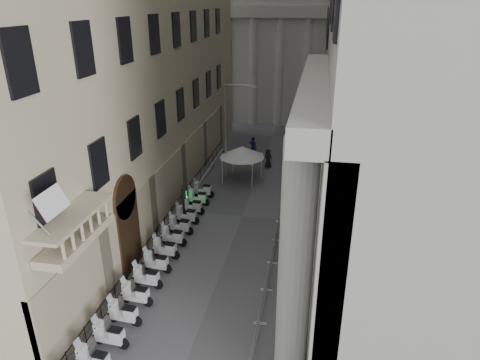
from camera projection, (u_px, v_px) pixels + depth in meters
The scene contains 26 objects.
iron_fence at pixel (177, 219), 29.22m from camera, with size 0.30×28.00×1.40m, color black, non-canonical shape.
blue_awning at pixel (306, 182), 35.05m from camera, with size 1.60×3.00×3.00m, color navy, non-canonical shape.
scooter_2 at pixel (112, 346), 18.54m from camera, with size 0.56×1.40×1.50m, color silver, non-canonical shape.
scooter_3 at pixel (125, 324), 19.81m from camera, with size 0.56×1.40×1.50m, color silver, non-canonical shape.
scooter_4 at pixel (137, 304), 21.08m from camera, with size 0.56×1.40×1.50m, color silver, non-canonical shape.
scooter_5 at pixel (148, 287), 22.34m from camera, with size 0.56×1.40×1.50m, color silver, non-canonical shape.
scooter_6 at pixel (158, 271), 23.61m from camera, with size 0.56×1.40×1.50m, color silver, non-canonical shape.
scooter_7 at pixel (166, 258), 24.88m from camera, with size 0.56×1.40×1.50m, color silver, non-canonical shape.
scooter_8 at pixel (174, 245), 26.15m from camera, with size 0.56×1.40×1.50m, color silver, non-canonical shape.
scooter_9 at pixel (181, 234), 27.41m from camera, with size 0.56×1.40×1.50m, color silver, non-canonical shape.
scooter_10 at pixel (187, 223), 28.68m from camera, with size 0.56×1.40×1.50m, color silver, non-canonical shape.
scooter_11 at pixel (193, 214), 29.95m from camera, with size 0.56×1.40×1.50m, color silver, non-canonical shape.
scooter_12 at pixel (198, 205), 31.22m from camera, with size 0.56×1.40×1.50m, color silver, non-canonical shape.
scooter_13 at pixel (203, 197), 32.48m from camera, with size 0.56×1.40×1.50m, color silver, non-canonical shape.
barrier_1 at pixel (256, 343), 18.69m from camera, with size 0.60×2.40×1.10m, color #B2B5BB, non-canonical shape.
barrier_2 at pixel (264, 306), 20.95m from camera, with size 0.60×2.40×1.10m, color #B2B5BB, non-canonical shape.
barrier_3 at pixel (270, 276), 23.22m from camera, with size 0.60×2.40×1.10m, color #B2B5BB, non-canonical shape.
barrier_4 at pixel (275, 251), 25.48m from camera, with size 0.60×2.40×1.10m, color #B2B5BB, non-canonical shape.
barrier_5 at pixel (279, 231), 27.74m from camera, with size 0.60×2.40×1.10m, color #B2B5BB, non-canonical shape.
barrier_6 at pixel (282, 213), 30.00m from camera, with size 0.60×2.40×1.10m, color #B2B5BB, non-canonical shape.
security_tent at pixel (240, 151), 34.80m from camera, with size 3.62×3.62×2.94m.
street_lamp at pixel (229, 125), 33.90m from camera, with size 2.58×0.34×7.88m.
info_kiosk at pixel (184, 199), 29.89m from camera, with size 0.60×0.92×1.89m.
pedestrian_a at pixel (253, 147), 40.26m from camera, with size 0.73×0.48×2.00m, color #0D1134.
pedestrian_b at pixel (289, 155), 38.52m from camera, with size 0.87×0.68×1.79m, color black.
pedestrian_c at pixel (268, 158), 37.83m from camera, with size 0.83×0.54×1.71m, color black.
Camera 1 is at (4.62, -6.64, 13.89)m, focal length 32.00 mm.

